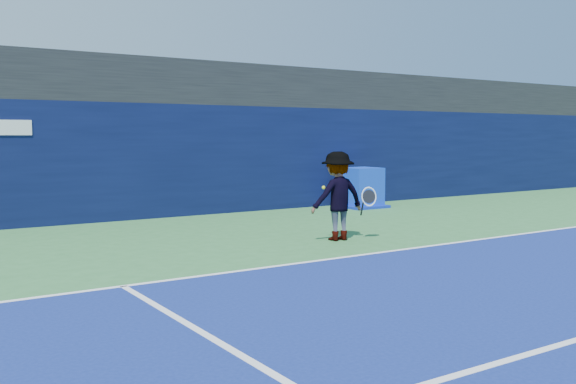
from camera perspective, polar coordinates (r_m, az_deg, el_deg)
ground at (r=10.12m, az=20.19°, el=-7.61°), size 80.00×80.00×0.00m
baseline at (r=12.10m, az=8.68°, el=-5.28°), size 24.00×0.10×0.01m
stadium_band at (r=19.15m, az=-8.63°, el=9.27°), size 36.00×3.00×1.20m
back_wall_assembly at (r=18.20m, az=-7.24°, el=2.90°), size 36.00×1.03×3.00m
equipment_cart at (r=19.52m, az=6.55°, el=0.25°), size 1.26×1.26×1.20m
tennis_player at (r=13.28m, az=4.44°, el=-0.36°), size 1.38×0.79×1.84m
tennis_ball at (r=13.24m, az=3.18°, el=0.40°), size 0.07×0.07×0.07m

